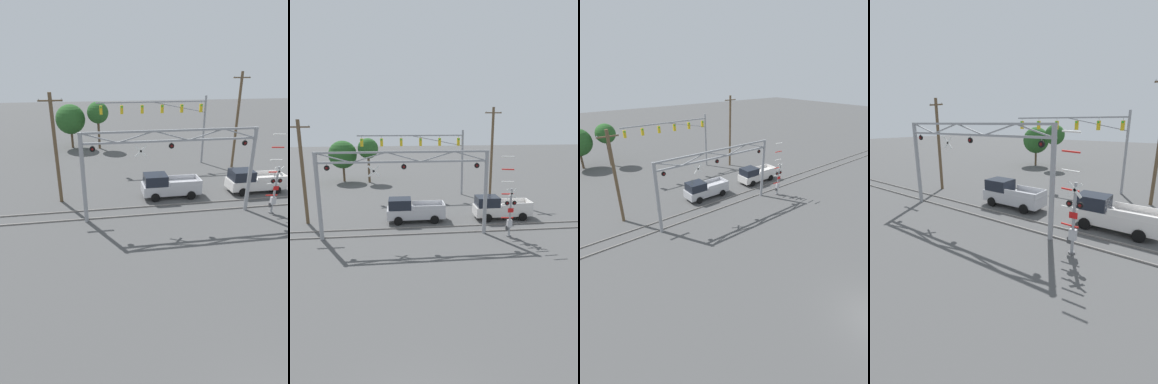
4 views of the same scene
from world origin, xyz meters
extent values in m
cube|color=gray|center=(0.00, 16.38, 0.05)|extent=(80.00, 0.08, 0.10)
cube|color=gray|center=(0.00, 17.82, 0.05)|extent=(80.00, 0.08, 0.10)
cylinder|color=gray|center=(-6.18, 16.10, 3.27)|extent=(0.30, 0.30, 6.53)
cylinder|color=gray|center=(6.18, 16.10, 3.27)|extent=(0.30, 0.30, 6.53)
cube|color=gray|center=(0.00, 16.10, 5.76)|extent=(12.65, 0.14, 0.14)
cube|color=gray|center=(0.00, 16.10, 6.46)|extent=(12.65, 0.14, 0.14)
cube|color=gray|center=(-4.94, 16.10, 6.11)|extent=(2.49, 0.08, 0.78)
cube|color=gray|center=(-2.47, 16.10, 6.11)|extent=(2.49, 0.08, 0.78)
cube|color=gray|center=(0.00, 16.10, 6.11)|extent=(2.49, 0.08, 0.78)
cube|color=gray|center=(2.47, 16.10, 6.11)|extent=(2.49, 0.08, 0.78)
cube|color=gray|center=(4.94, 16.10, 6.11)|extent=(2.49, 0.08, 0.78)
cylinder|color=black|center=(-5.43, 16.10, 5.40)|extent=(0.38, 0.10, 0.38)
sphere|color=#590C0C|center=(-5.43, 16.03, 5.40)|extent=(0.18, 0.18, 0.18)
cylinder|color=gray|center=(-5.43, 16.10, 5.64)|extent=(0.04, 0.04, 0.10)
cylinder|color=black|center=(0.00, 16.10, 5.40)|extent=(0.38, 0.10, 0.38)
sphere|color=#590C0C|center=(0.00, 16.03, 5.40)|extent=(0.18, 0.18, 0.18)
cylinder|color=gray|center=(0.00, 16.10, 5.64)|extent=(0.04, 0.04, 0.10)
cylinder|color=black|center=(5.43, 16.10, 5.40)|extent=(0.38, 0.10, 0.38)
sphere|color=#590C0C|center=(5.43, 16.03, 5.40)|extent=(0.18, 0.18, 0.18)
cylinder|color=gray|center=(5.43, 16.10, 5.64)|extent=(0.04, 0.04, 0.10)
cube|color=white|center=(-2.16, 16.00, 5.14)|extent=(0.88, 0.03, 0.88)
cube|color=white|center=(-2.16, 16.00, 5.14)|extent=(0.88, 0.03, 0.88)
cylinder|color=black|center=(-2.16, 15.98, 5.14)|extent=(0.04, 0.04, 0.02)
cylinder|color=gray|center=(7.89, 15.23, 1.88)|extent=(0.16, 0.16, 3.76)
cylinder|color=#59595B|center=(7.89, 15.23, 0.05)|extent=(0.35, 0.35, 0.10)
cube|color=white|center=(7.89, 15.12, 3.41)|extent=(0.78, 0.03, 0.78)
cube|color=white|center=(7.89, 15.12, 3.41)|extent=(0.78, 0.03, 0.78)
cylinder|color=black|center=(7.89, 15.09, 3.41)|extent=(0.04, 0.04, 0.02)
cylinder|color=black|center=(7.61, 15.23, 2.66)|extent=(0.32, 0.09, 0.32)
sphere|color=#590C0C|center=(7.61, 15.17, 2.66)|extent=(0.16, 0.16, 0.16)
cylinder|color=black|center=(8.17, 15.23, 2.66)|extent=(0.32, 0.09, 0.32)
sphere|color=#590C0C|center=(8.17, 15.17, 2.66)|extent=(0.16, 0.16, 0.16)
cube|color=gray|center=(7.89, 15.23, 2.66)|extent=(0.64, 0.06, 0.06)
cube|color=red|center=(7.89, 15.13, 2.11)|extent=(0.44, 0.02, 0.32)
cube|color=#B2B2B7|center=(7.89, 15.23, 1.05)|extent=(0.36, 0.28, 0.56)
cylinder|color=red|center=(7.69, 15.23, 1.51)|extent=(0.93, 0.09, 0.13)
cylinder|color=white|center=(7.65, 15.23, 2.44)|extent=(0.93, 0.09, 0.13)
cylinder|color=red|center=(7.61, 15.23, 3.36)|extent=(0.93, 0.09, 0.13)
cylinder|color=white|center=(7.57, 15.23, 4.29)|extent=(0.93, 0.09, 0.13)
cylinder|color=red|center=(7.54, 15.23, 5.21)|extent=(0.93, 0.09, 0.13)
cylinder|color=white|center=(7.50, 15.23, 6.13)|extent=(0.93, 0.09, 0.13)
cube|color=#3F3F42|center=(7.72, 15.23, 0.70)|extent=(0.24, 0.12, 0.36)
cylinder|color=gray|center=(6.98, 28.80, 3.81)|extent=(0.24, 0.24, 7.62)
cube|color=gray|center=(1.01, 28.80, 7.02)|extent=(11.94, 0.14, 0.14)
cube|color=gray|center=(3.99, 28.80, 6.42)|extent=(5.99, 0.08, 1.28)
cylinder|color=gray|center=(-4.46, 28.80, 6.87)|extent=(0.04, 0.04, 0.30)
cube|color=gold|center=(-4.46, 28.80, 6.28)|extent=(0.30, 0.26, 0.88)
sphere|color=green|center=(-4.46, 28.63, 6.59)|extent=(0.18, 0.18, 0.18)
cylinder|color=gray|center=(-2.27, 28.80, 6.87)|extent=(0.04, 0.04, 0.30)
cube|color=gold|center=(-2.27, 28.80, 6.28)|extent=(0.30, 0.26, 0.88)
sphere|color=green|center=(-2.27, 28.63, 6.59)|extent=(0.18, 0.18, 0.18)
cylinder|color=gray|center=(-0.09, 28.80, 6.87)|extent=(0.04, 0.04, 0.30)
cube|color=gold|center=(-0.09, 28.80, 6.28)|extent=(0.30, 0.26, 0.88)
sphere|color=green|center=(-0.09, 28.63, 6.59)|extent=(0.18, 0.18, 0.18)
cylinder|color=gray|center=(2.10, 28.80, 6.87)|extent=(0.04, 0.04, 0.30)
cube|color=gold|center=(2.10, 28.80, 6.28)|extent=(0.30, 0.26, 0.88)
sphere|color=green|center=(2.10, 28.63, 6.59)|extent=(0.18, 0.18, 0.18)
cylinder|color=gray|center=(4.29, 28.80, 6.87)|extent=(0.04, 0.04, 0.30)
cube|color=gold|center=(4.29, 28.80, 6.28)|extent=(0.30, 0.26, 0.88)
sphere|color=green|center=(4.29, 28.63, 6.59)|extent=(0.18, 0.18, 0.18)
cylinder|color=gray|center=(6.48, 28.80, 6.87)|extent=(0.04, 0.04, 0.30)
cube|color=gold|center=(6.48, 28.80, 6.28)|extent=(0.30, 0.26, 0.88)
sphere|color=green|center=(6.48, 28.63, 6.59)|extent=(0.18, 0.18, 0.18)
cube|color=#B7B7BC|center=(1.01, 19.65, 0.79)|extent=(5.01, 1.82, 0.85)
cube|color=black|center=(-0.38, 19.65, 1.65)|extent=(1.92, 1.67, 0.86)
cube|color=#B7B7BC|center=(2.07, 18.78, 1.41)|extent=(2.68, 0.08, 0.39)
cube|color=#B7B7BC|center=(2.07, 20.52, 1.41)|extent=(2.68, 0.08, 0.39)
cube|color=#B7B7BC|center=(3.47, 19.65, 1.41)|extent=(0.10, 1.74, 0.39)
cylinder|color=black|center=(-0.54, 18.73, 0.37)|extent=(0.74, 0.24, 0.74)
cylinder|color=black|center=(-0.54, 20.57, 0.37)|extent=(0.74, 0.24, 0.74)
cylinder|color=black|center=(2.56, 18.73, 0.37)|extent=(0.74, 0.24, 0.74)
cylinder|color=black|center=(2.56, 20.57, 0.37)|extent=(0.74, 0.24, 0.74)
cube|color=silver|center=(8.82, 19.56, 0.79)|extent=(5.11, 1.82, 0.85)
cube|color=black|center=(7.39, 19.56, 1.65)|extent=(1.96, 1.67, 0.86)
cube|color=silver|center=(9.90, 18.70, 1.41)|extent=(2.75, 0.08, 0.39)
cube|color=silver|center=(9.90, 20.43, 1.41)|extent=(2.75, 0.08, 0.39)
cube|color=silver|center=(11.32, 19.56, 1.41)|extent=(0.10, 1.74, 0.39)
cylinder|color=black|center=(7.23, 18.64, 0.37)|extent=(0.74, 0.24, 0.74)
cylinder|color=black|center=(7.23, 20.48, 0.37)|extent=(0.74, 0.24, 0.74)
cylinder|color=black|center=(10.40, 18.64, 0.37)|extent=(0.74, 0.24, 0.74)
cylinder|color=black|center=(10.40, 20.48, 0.37)|extent=(0.74, 0.24, 0.74)
cylinder|color=brown|center=(-8.32, 20.05, 4.38)|extent=(0.28, 0.28, 8.76)
cube|color=brown|center=(-8.32, 20.05, 8.16)|extent=(1.80, 0.12, 0.12)
cylinder|color=silver|center=(-9.14, 20.05, 8.26)|extent=(0.08, 0.08, 0.12)
cylinder|color=silver|center=(-7.50, 20.05, 8.26)|extent=(0.08, 0.08, 0.12)
cylinder|color=brown|center=(9.82, 26.65, 5.04)|extent=(0.28, 0.28, 10.07)
cube|color=brown|center=(9.82, 26.65, 9.47)|extent=(1.80, 0.12, 0.12)
cylinder|color=silver|center=(9.00, 26.65, 9.57)|extent=(0.08, 0.08, 0.12)
cylinder|color=silver|center=(10.64, 26.65, 9.57)|extent=(0.08, 0.08, 0.12)
cylinder|color=brown|center=(-4.72, 37.50, 1.93)|extent=(0.32, 0.32, 3.86)
sphere|color=#265623|center=(-4.72, 37.50, 4.85)|extent=(2.85, 2.85, 2.85)
cylinder|color=brown|center=(-8.42, 38.53, 1.26)|extent=(0.32, 0.32, 2.52)
camera|label=1|loc=(-5.13, -3.71, 10.45)|focal=28.00mm
camera|label=2|loc=(-0.25, -5.56, 8.68)|focal=28.00mm
camera|label=3|loc=(-13.30, -2.72, 13.08)|focal=24.00mm
camera|label=4|loc=(12.49, 3.78, 6.53)|focal=24.00mm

